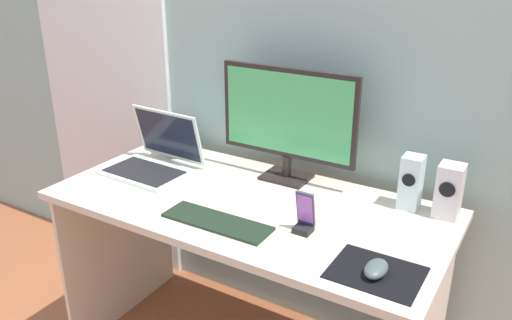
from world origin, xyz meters
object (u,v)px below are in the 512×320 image
object	(u,v)px
speaker_right	(449,191)
phone_in_dock	(304,218)
speaker_near_monitor	(411,182)
keyboard_external	(216,221)
mouse	(376,269)
fishbowl	(177,135)
monitor	(287,119)
laptop	(154,159)

from	to	relation	value
speaker_right	phone_in_dock	bearing A→B (deg)	-137.05
speaker_near_monitor	keyboard_external	size ratio (longest dim) A/B	0.51
speaker_right	mouse	world-z (taller)	speaker_right
fishbowl	keyboard_external	xyz separation A→B (m)	(0.50, -0.43, -0.08)
monitor	laptop	xyz separation A→B (m)	(-0.49, -0.21, -0.19)
speaker_right	speaker_near_monitor	size ratio (longest dim) A/B	0.98
monitor	fishbowl	xyz separation A→B (m)	(-0.53, -0.01, -0.16)
monitor	fishbowl	size ratio (longest dim) A/B	3.09
phone_in_dock	keyboard_external	bearing A→B (deg)	-159.83
laptop	phone_in_dock	world-z (taller)	laptop
speaker_near_monitor	fishbowl	distance (m)	1.01
laptop	fishbowl	world-z (taller)	laptop
speaker_right	fishbowl	xyz separation A→B (m)	(-1.14, -0.01, -0.01)
laptop	mouse	bearing A→B (deg)	-13.55
fishbowl	speaker_near_monitor	bearing A→B (deg)	0.52
speaker_near_monitor	mouse	world-z (taller)	speaker_near_monitor
laptop	fishbowl	size ratio (longest dim) A/B	1.92
monitor	speaker_near_monitor	world-z (taller)	monitor
speaker_right	keyboard_external	world-z (taller)	speaker_right
laptop	phone_in_dock	bearing A→B (deg)	-9.87
speaker_right	phone_in_dock	xyz separation A→B (m)	(-0.36, -0.34, -0.04)
fishbowl	mouse	bearing A→B (deg)	-22.91
mouse	speaker_near_monitor	bearing A→B (deg)	95.62
monitor	mouse	size ratio (longest dim) A/B	5.52
monitor	speaker_right	xyz separation A→B (m)	(0.60, 0.00, -0.15)
fishbowl	phone_in_dock	world-z (taller)	fishbowl
monitor	laptop	world-z (taller)	monitor
speaker_right	laptop	world-z (taller)	laptop
fishbowl	mouse	distance (m)	1.14
monitor	fishbowl	bearing A→B (deg)	-179.42
speaker_near_monitor	fishbowl	bearing A→B (deg)	-179.48
speaker_right	mouse	xyz separation A→B (m)	(-0.09, -0.45, -0.07)
keyboard_external	speaker_right	bearing A→B (deg)	34.22
speaker_near_monitor	keyboard_external	world-z (taller)	speaker_near_monitor
monitor	phone_in_dock	bearing A→B (deg)	-54.02
speaker_near_monitor	laptop	bearing A→B (deg)	-167.87
monitor	speaker_right	distance (m)	0.62
speaker_right	keyboard_external	bearing A→B (deg)	-145.43
monitor	keyboard_external	bearing A→B (deg)	-93.95
fishbowl	mouse	world-z (taller)	fishbowl
monitor	keyboard_external	world-z (taller)	monitor
fishbowl	keyboard_external	world-z (taller)	fishbowl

